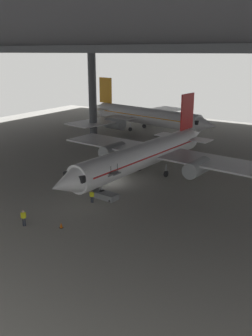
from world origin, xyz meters
name	(u,v)px	position (x,y,z in m)	size (l,w,h in m)	color
ground_plane	(108,181)	(0.00, 0.00, 0.00)	(110.00, 110.00, 0.00)	gray
hangar_structure	(159,43)	(-0.06, 13.75, 18.33)	(121.00, 99.00, 18.96)	#4C4F54
airplane_main	(145,155)	(3.28, 4.35, 3.32)	(32.99, 34.11, 10.78)	white
boarding_stairs	(104,192)	(3.09, -5.14, 0.72)	(4.15, 1.77, 4.52)	slate
crew_worker_near_nose	(24,217)	(0.75, -15.84, 1.00)	(0.42, 0.41, 1.74)	#232838
crew_worker_by_stairs	(92,196)	(2.81, -7.21, 0.88)	(0.51, 0.35, 1.55)	#232838
airplane_distant	(144,116)	(-13.20, 32.05, 3.40)	(35.55, 34.69, 11.19)	white
traffic_cone_orange	(61,225)	(4.26, -14.10, 0.29)	(0.36, 0.36, 0.60)	black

